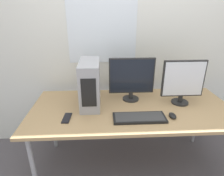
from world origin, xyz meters
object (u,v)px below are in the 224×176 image
at_px(pc_tower, 90,84).
at_px(cell_phone, 67,118).
at_px(keyboard, 139,118).
at_px(mouse, 173,116).
at_px(monitor_right_near, 183,81).
at_px(monitor_main, 132,78).

bearing_deg(pc_tower, cell_phone, -126.00).
relative_size(pc_tower, keyboard, 0.98).
relative_size(pc_tower, cell_phone, 2.73).
height_order(keyboard, mouse, mouse).
distance_m(mouse, cell_phone, 0.89).
distance_m(monitor_right_near, mouse, 0.37).
bearing_deg(monitor_right_near, keyboard, -149.48).
distance_m(monitor_main, cell_phone, 0.71).
bearing_deg(monitor_main, keyboard, -87.03).
relative_size(mouse, cell_phone, 0.61).
xyz_separation_m(keyboard, mouse, (0.28, 0.01, 0.01)).
bearing_deg(pc_tower, keyboard, -35.55).
xyz_separation_m(keyboard, cell_phone, (-0.61, 0.04, -0.01)).
distance_m(monitor_right_near, cell_phone, 1.10).
bearing_deg(keyboard, cell_phone, 176.53).
xyz_separation_m(pc_tower, mouse, (0.70, -0.29, -0.19)).
xyz_separation_m(monitor_main, monitor_right_near, (0.47, -0.10, -0.00)).
distance_m(monitor_main, mouse, 0.52).
relative_size(keyboard, mouse, 4.53).
relative_size(keyboard, cell_phone, 2.77).
height_order(pc_tower, monitor_right_near, monitor_right_near).
relative_size(monitor_right_near, mouse, 4.41).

